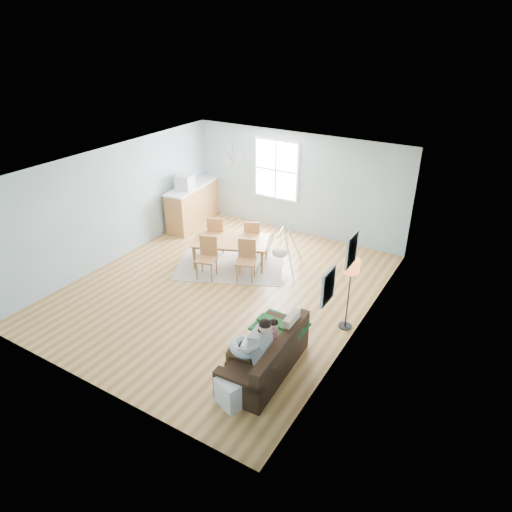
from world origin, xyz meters
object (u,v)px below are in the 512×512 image
Objects in this scene: storage_cube at (231,391)px; counter at (193,204)px; toddler at (269,333)px; chair_nw at (217,232)px; chair_se at (246,257)px; chair_ne at (252,235)px; dining_table at (231,252)px; father at (253,346)px; baby_swing at (280,251)px; sofa at (267,358)px; monitor at (185,182)px; floor_lamp at (351,272)px; chair_sw at (207,254)px.

storage_cube is 7.02m from counter.
toddler reaches higher than storage_cube.
chair_nw reaches higher than toddler.
chair_se is 1.21m from chair_ne.
counter reaches higher than dining_table.
chair_nw is 1.06× the size of chair_ne.
counter reaches higher than storage_cube.
baby_swing is at bearing 111.86° from father.
storage_cube is at bearing -62.24° from chair_ne.
chair_ne is 0.42× the size of counter.
sofa is 1.70× the size of baby_swing.
baby_swing is at bearing -11.37° from monitor.
toddler is at bearing -43.28° from chair_nw.
counter is (-4.76, 4.11, -0.05)m from toddler.
sofa is 6.47m from counter.
counter reaches higher than chair_ne.
baby_swing reaches higher than sofa.
monitor is at bearing 171.17° from chair_ne.
chair_ne is (-3.11, 1.71, -0.70)m from floor_lamp.
floor_lamp is 0.83× the size of dining_table.
chair_se is at bearing 129.34° from toddler.
toddler is (-0.08, 0.18, 0.37)m from sofa.
father reaches higher than baby_swing.
floor_lamp is 3.51m from dining_table.
toddler is 0.78× the size of chair_nw.
father is 0.59× the size of counter.
toddler is 0.66× the size of baby_swing.
dining_table is at bearing 128.94° from father.
monitor reaches higher than toddler.
chair_se is 0.44× the size of counter.
father is at bearing -68.14° from baby_swing.
chair_se is (-1.83, 2.71, -0.13)m from father.
dining_table is (-2.51, 2.63, -0.33)m from toddler.
counter is at bearing 139.20° from toddler.
baby_swing is (3.26, -0.66, -0.93)m from monitor.
father is 1.68× the size of toddler.
baby_swing is at bearing 62.81° from chair_se.
sofa is at bearing -39.26° from monitor.
toddler is 6.29m from counter.
sofa is 2.58× the size of toddler.
floor_lamp is 1.53× the size of chair_sw.
sofa is 2.14× the size of chair_ne.
storage_cube is (-0.77, -2.72, -0.97)m from floor_lamp.
floor_lamp reaches higher than chair_sw.
chair_se is at bearing -65.04° from chair_ne.
floor_lamp is 2.71m from baby_swing.
dining_table is 2.66m from monitor.
chair_nw is at bearing 135.77° from sofa.
toddler is at bearing -114.11° from floor_lamp.
baby_swing is (-1.52, 3.25, 0.15)m from sofa.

